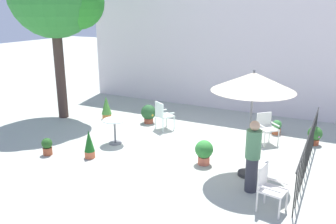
% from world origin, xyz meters
% --- Properties ---
extents(ground_plane, '(60.00, 60.00, 0.00)m').
position_xyz_m(ground_plane, '(0.00, 0.00, 0.00)').
color(ground_plane, '#A9AD9F').
extents(villa_facade, '(11.58, 0.30, 5.44)m').
position_xyz_m(villa_facade, '(0.00, 4.50, 2.72)').
color(villa_facade, silver).
rests_on(villa_facade, ground).
extents(terrace_railing, '(0.03, 4.75, 1.01)m').
position_xyz_m(terrace_railing, '(3.66, -0.00, 0.68)').
color(terrace_railing, black).
rests_on(terrace_railing, ground).
extents(patio_umbrella_0, '(1.85, 1.85, 2.52)m').
position_xyz_m(patio_umbrella_0, '(2.44, -0.83, 2.23)').
color(patio_umbrella_0, '#2D2D2D').
rests_on(patio_umbrella_0, ground).
extents(cafe_table_0, '(0.68, 0.68, 0.73)m').
position_xyz_m(cafe_table_0, '(-1.51, -0.54, 0.50)').
color(cafe_table_0, silver).
rests_on(cafe_table_0, ground).
extents(patio_chair_0, '(0.55, 0.51, 0.92)m').
position_xyz_m(patio_chair_0, '(3.17, -2.12, 0.52)').
color(patio_chair_0, white).
rests_on(patio_chair_0, ground).
extents(patio_chair_1, '(0.69, 0.69, 0.89)m').
position_xyz_m(patio_chair_1, '(2.38, 1.45, 0.53)').
color(patio_chair_1, white).
rests_on(patio_chair_1, ground).
extents(patio_chair_2, '(0.66, 0.65, 0.92)m').
position_xyz_m(patio_chair_2, '(-0.85, 1.17, 0.54)').
color(patio_chair_2, white).
rests_on(patio_chair_2, ground).
extents(potted_plant_0, '(0.27, 0.27, 0.76)m').
position_xyz_m(potted_plant_0, '(-1.52, -1.69, 0.38)').
color(potted_plant_0, '#C6623F').
rests_on(potted_plant_0, ground).
extents(potted_plant_1, '(0.29, 0.29, 0.46)m').
position_xyz_m(potted_plant_1, '(2.53, 2.38, 0.24)').
color(potted_plant_1, '#BC5832').
rests_on(potted_plant_1, ground).
extents(potted_plant_2, '(0.51, 0.51, 0.64)m').
position_xyz_m(potted_plant_2, '(-1.59, 1.56, 0.35)').
color(potted_plant_2, '#A24D35').
rests_on(potted_plant_2, ground).
extents(potted_plant_3, '(0.35, 0.35, 0.82)m').
position_xyz_m(potted_plant_3, '(-3.15, 1.29, 0.43)').
color(potted_plant_3, '#C57338').
rests_on(potted_plant_3, ground).
extents(potted_plant_4, '(0.46, 0.46, 0.63)m').
position_xyz_m(potted_plant_4, '(1.30, -0.71, 0.35)').
color(potted_plant_4, '#D0674C').
rests_on(potted_plant_4, ground).
extents(potted_plant_5, '(0.29, 0.29, 0.47)m').
position_xyz_m(potted_plant_5, '(-2.67, -2.04, 0.25)').
color(potted_plant_5, '#A75032').
rests_on(potted_plant_5, ground).
extents(potted_plant_6, '(0.41, 0.41, 0.54)m').
position_xyz_m(potted_plant_6, '(3.67, 1.97, 0.30)').
color(potted_plant_6, '#AB4D30').
rests_on(potted_plant_6, ground).
extents(standing_person, '(0.35, 0.35, 1.59)m').
position_xyz_m(standing_person, '(2.70, -1.53, 0.81)').
color(standing_person, '#33333D').
rests_on(standing_person, ground).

